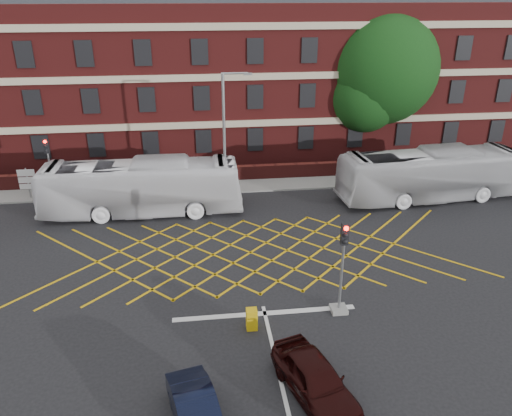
{
  "coord_description": "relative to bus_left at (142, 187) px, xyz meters",
  "views": [
    {
      "loc": [
        -2.62,
        -21.32,
        13.03
      ],
      "look_at": [
        0.24,
        1.5,
        2.83
      ],
      "focal_mm": 35.0,
      "sensor_mm": 36.0,
      "label": 1
    }
  ],
  "objects": [
    {
      "name": "deciduous_tree",
      "position": [
        18.29,
        9.59,
        4.84
      ],
      "size": [
        8.85,
        8.85,
        11.59
      ],
      "color": "black",
      "rests_on": "ground"
    },
    {
      "name": "bus_right",
      "position": [
        18.69,
        -0.05,
        -0.01
      ],
      "size": [
        12.46,
        3.79,
        3.42
      ],
      "primitive_type": "imported",
      "rotation": [
        0.0,
        0.0,
        1.65
      ],
      "color": "#B8B8BC",
      "rests_on": "ground"
    },
    {
      "name": "car_maroon",
      "position": [
        7.11,
        -16.41,
        -1.0
      ],
      "size": [
        2.84,
        4.51,
        1.43
      ],
      "primitive_type": "imported",
      "rotation": [
        0.0,
        0.0,
        0.3
      ],
      "color": "black",
      "rests_on": "ground"
    },
    {
      "name": "traffic_light_far",
      "position": [
        -5.98,
        2.65,
        0.05
      ],
      "size": [
        0.7,
        0.7,
        4.27
      ],
      "color": "slate",
      "rests_on": "ground"
    },
    {
      "name": "direction_signs",
      "position": [
        -7.7,
        3.11,
        -0.34
      ],
      "size": [
        1.1,
        0.16,
        2.2
      ],
      "color": "gray",
      "rests_on": "ground"
    },
    {
      "name": "utility_cabinet",
      "position": [
        5.39,
        -12.45,
        -1.25
      ],
      "size": [
        0.45,
        0.43,
        0.93
      ],
      "primitive_type": "cube",
      "color": "gold",
      "rests_on": "ground"
    },
    {
      "name": "ground",
      "position": [
        6.07,
        -7.99,
        -1.72
      ],
      "size": [
        120.0,
        120.0,
        0.0
      ],
      "primitive_type": "plane",
      "color": "black",
      "rests_on": "ground"
    },
    {
      "name": "traffic_light_near",
      "position": [
        9.31,
        -11.73,
        0.05
      ],
      "size": [
        0.7,
        0.7,
        4.27
      ],
      "color": "slate",
      "rests_on": "ground"
    },
    {
      "name": "far_pavement",
      "position": [
        6.07,
        4.01,
        -1.66
      ],
      "size": [
        60.0,
        3.0,
        0.12
      ],
      "primitive_type": "cube",
      "color": "slate",
      "rests_on": "ground"
    },
    {
      "name": "box_junction_hatching",
      "position": [
        6.07,
        -5.99,
        -1.71
      ],
      "size": [
        8.22,
        8.22,
        0.02
      ],
      "primitive_type": "cube",
      "rotation": [
        0.0,
        0.0,
        0.79
      ],
      "color": "#CC990C",
      "rests_on": "ground"
    },
    {
      "name": "victorian_building",
      "position": [
        6.32,
        14.0,
        6.12
      ],
      "size": [
        51.0,
        12.17,
        20.4
      ],
      "color": "maroon",
      "rests_on": "ground"
    },
    {
      "name": "stop_line",
      "position": [
        6.07,
        -11.49,
        -1.71
      ],
      "size": [
        8.0,
        0.3,
        0.02
      ],
      "primitive_type": "cube",
      "color": "silver",
      "rests_on": "ground"
    },
    {
      "name": "street_lamp",
      "position": [
        5.3,
        0.67,
        1.15
      ],
      "size": [
        2.25,
        1.0,
        8.44
      ],
      "color": "slate",
      "rests_on": "ground"
    },
    {
      "name": "bus_left",
      "position": [
        0.0,
        0.0,
        0.0
      ],
      "size": [
        12.38,
        3.09,
        3.44
      ],
      "primitive_type": "imported",
      "rotation": [
        0.0,
        0.0,
        1.55
      ],
      "color": "silver",
      "rests_on": "ground"
    },
    {
      "name": "boundary_wall",
      "position": [
        6.07,
        5.01,
        -1.17
      ],
      "size": [
        56.0,
        0.5,
        1.1
      ],
      "primitive_type": "cube",
      "color": "#4E1615",
      "rests_on": "ground"
    },
    {
      "name": "car_navy",
      "position": [
        3.05,
        -17.36,
        -1.09
      ],
      "size": [
        2.15,
        4.0,
        1.25
      ],
      "primitive_type": "imported",
      "rotation": [
        0.0,
        0.0,
        0.23
      ],
      "color": "black",
      "rests_on": "ground"
    }
  ]
}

